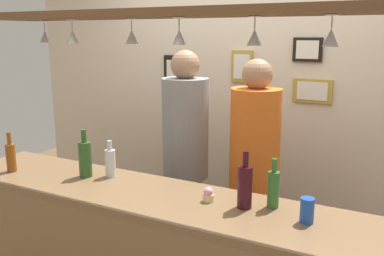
{
  "coord_description": "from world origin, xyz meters",
  "views": [
    {
      "loc": [
        1.18,
        -2.17,
        1.89
      ],
      "look_at": [
        0.0,
        0.1,
        1.31
      ],
      "focal_mm": 38.79,
      "sensor_mm": 36.0,
      "label": 1
    }
  ],
  "objects_px": {
    "bottle_soda_clear": "(110,162)",
    "picture_frame_lower_pair": "(312,91)",
    "bottle_champagne_green": "(85,158)",
    "bottle_beer_green_import": "(273,188)",
    "person_right_orange_shirt": "(254,160)",
    "cupcake": "(208,195)",
    "bottle_beer_amber_tall": "(11,156)",
    "picture_frame_crest": "(242,67)",
    "person_middle_grey_shirt": "(185,146)",
    "drink_can": "(307,210)",
    "picture_frame_upper_small": "(308,50)",
    "picture_frame_caricature": "(177,75)",
    "bottle_wine_dark_red": "(245,186)"
  },
  "relations": [
    {
      "from": "bottle_wine_dark_red",
      "to": "picture_frame_upper_small",
      "type": "bearing_deg",
      "value": 90.68
    },
    {
      "from": "bottle_wine_dark_red",
      "to": "picture_frame_lower_pair",
      "type": "bearing_deg",
      "value": 88.35
    },
    {
      "from": "person_right_orange_shirt",
      "to": "picture_frame_lower_pair",
      "type": "relative_size",
      "value": 5.77
    },
    {
      "from": "bottle_wine_dark_red",
      "to": "picture_frame_upper_small",
      "type": "xyz_separation_m",
      "value": [
        -0.02,
        1.34,
        0.63
      ]
    },
    {
      "from": "bottle_beer_amber_tall",
      "to": "picture_frame_lower_pair",
      "type": "height_order",
      "value": "picture_frame_lower_pair"
    },
    {
      "from": "cupcake",
      "to": "picture_frame_caricature",
      "type": "distance_m",
      "value": 1.72
    },
    {
      "from": "person_middle_grey_shirt",
      "to": "bottle_soda_clear",
      "type": "relative_size",
      "value": 7.73
    },
    {
      "from": "bottle_champagne_green",
      "to": "person_middle_grey_shirt",
      "type": "bearing_deg",
      "value": 67.09
    },
    {
      "from": "person_middle_grey_shirt",
      "to": "picture_frame_lower_pair",
      "type": "height_order",
      "value": "person_middle_grey_shirt"
    },
    {
      "from": "person_right_orange_shirt",
      "to": "bottle_beer_amber_tall",
      "type": "distance_m",
      "value": 1.6
    },
    {
      "from": "cupcake",
      "to": "picture_frame_upper_small",
      "type": "relative_size",
      "value": 0.35
    },
    {
      "from": "person_right_orange_shirt",
      "to": "bottle_wine_dark_red",
      "type": "bearing_deg",
      "value": -74.73
    },
    {
      "from": "bottle_champagne_green",
      "to": "drink_can",
      "type": "distance_m",
      "value": 1.37
    },
    {
      "from": "picture_frame_upper_small",
      "to": "picture_frame_caricature",
      "type": "relative_size",
      "value": 0.65
    },
    {
      "from": "person_right_orange_shirt",
      "to": "person_middle_grey_shirt",
      "type": "bearing_deg",
      "value": 180.0
    },
    {
      "from": "person_right_orange_shirt",
      "to": "cupcake",
      "type": "bearing_deg",
      "value": -90.02
    },
    {
      "from": "person_right_orange_shirt",
      "to": "bottle_champagne_green",
      "type": "height_order",
      "value": "person_right_orange_shirt"
    },
    {
      "from": "person_middle_grey_shirt",
      "to": "drink_can",
      "type": "bearing_deg",
      "value": -35.57
    },
    {
      "from": "picture_frame_lower_pair",
      "to": "picture_frame_caricature",
      "type": "xyz_separation_m",
      "value": [
        -1.19,
        0.0,
        0.07
      ]
    },
    {
      "from": "bottle_soda_clear",
      "to": "cupcake",
      "type": "relative_size",
      "value": 2.95
    },
    {
      "from": "person_right_orange_shirt",
      "to": "bottle_beer_amber_tall",
      "type": "relative_size",
      "value": 6.66
    },
    {
      "from": "picture_frame_upper_small",
      "to": "person_right_orange_shirt",
      "type": "bearing_deg",
      "value": -106.47
    },
    {
      "from": "person_middle_grey_shirt",
      "to": "picture_frame_upper_small",
      "type": "height_order",
      "value": "picture_frame_upper_small"
    },
    {
      "from": "person_middle_grey_shirt",
      "to": "picture_frame_crest",
      "type": "height_order",
      "value": "person_middle_grey_shirt"
    },
    {
      "from": "picture_frame_caricature",
      "to": "person_right_orange_shirt",
      "type": "bearing_deg",
      "value": -32.96
    },
    {
      "from": "bottle_champagne_green",
      "to": "bottle_beer_green_import",
      "type": "bearing_deg",
      "value": 3.72
    },
    {
      "from": "bottle_champagne_green",
      "to": "drink_can",
      "type": "height_order",
      "value": "bottle_champagne_green"
    },
    {
      "from": "bottle_champagne_green",
      "to": "bottle_beer_amber_tall",
      "type": "distance_m",
      "value": 0.51
    },
    {
      "from": "drink_can",
      "to": "picture_frame_lower_pair",
      "type": "height_order",
      "value": "picture_frame_lower_pair"
    },
    {
      "from": "bottle_soda_clear",
      "to": "picture_frame_lower_pair",
      "type": "bearing_deg",
      "value": 53.54
    },
    {
      "from": "drink_can",
      "to": "picture_frame_upper_small",
      "type": "relative_size",
      "value": 0.55
    },
    {
      "from": "picture_frame_upper_small",
      "to": "picture_frame_caricature",
      "type": "xyz_separation_m",
      "value": [
        -1.13,
        0.0,
        -0.24
      ]
    },
    {
      "from": "drink_can",
      "to": "person_right_orange_shirt",
      "type": "bearing_deg",
      "value": 124.55
    },
    {
      "from": "picture_frame_crest",
      "to": "picture_frame_caricature",
      "type": "height_order",
      "value": "picture_frame_crest"
    },
    {
      "from": "bottle_beer_amber_tall",
      "to": "picture_frame_crest",
      "type": "xyz_separation_m",
      "value": [
        1.0,
        1.5,
        0.51
      ]
    },
    {
      "from": "bottle_champagne_green",
      "to": "bottle_wine_dark_red",
      "type": "relative_size",
      "value": 1.0
    },
    {
      "from": "bottle_beer_green_import",
      "to": "picture_frame_lower_pair",
      "type": "xyz_separation_m",
      "value": [
        -0.09,
        1.27,
        0.34
      ]
    },
    {
      "from": "bottle_wine_dark_red",
      "to": "picture_frame_crest",
      "type": "relative_size",
      "value": 1.15
    },
    {
      "from": "bottle_beer_amber_tall",
      "to": "picture_frame_crest",
      "type": "bearing_deg",
      "value": 56.32
    },
    {
      "from": "bottle_soda_clear",
      "to": "picture_frame_upper_small",
      "type": "height_order",
      "value": "picture_frame_upper_small"
    },
    {
      "from": "person_middle_grey_shirt",
      "to": "person_right_orange_shirt",
      "type": "distance_m",
      "value": 0.54
    },
    {
      "from": "bottle_soda_clear",
      "to": "bottle_wine_dark_red",
      "type": "height_order",
      "value": "bottle_wine_dark_red"
    },
    {
      "from": "bottle_champagne_green",
      "to": "bottle_beer_amber_tall",
      "type": "height_order",
      "value": "bottle_champagne_green"
    },
    {
      "from": "picture_frame_caricature",
      "to": "picture_frame_lower_pair",
      "type": "bearing_deg",
      "value": 0.0
    },
    {
      "from": "picture_frame_crest",
      "to": "picture_frame_caricature",
      "type": "xyz_separation_m",
      "value": [
        -0.61,
        0.0,
        -0.09
      ]
    },
    {
      "from": "picture_frame_upper_small",
      "to": "drink_can",
      "type": "bearing_deg",
      "value": -76.21
    },
    {
      "from": "bottle_beer_green_import",
      "to": "drink_can",
      "type": "distance_m",
      "value": 0.22
    },
    {
      "from": "picture_frame_caricature",
      "to": "bottle_wine_dark_red",
      "type": "bearing_deg",
      "value": -49.45
    },
    {
      "from": "bottle_champagne_green",
      "to": "picture_frame_crest",
      "type": "distance_m",
      "value": 1.52
    },
    {
      "from": "cupcake",
      "to": "picture_frame_crest",
      "type": "height_order",
      "value": "picture_frame_crest"
    }
  ]
}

